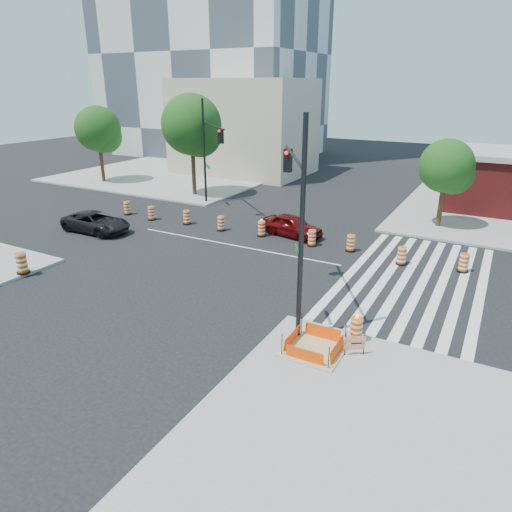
% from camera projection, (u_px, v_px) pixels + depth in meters
% --- Properties ---
extents(ground, '(120.00, 120.00, 0.00)m').
position_uv_depth(ground, '(234.00, 245.00, 28.55)').
color(ground, black).
rests_on(ground, ground).
extents(sidewalk_nw, '(22.00, 22.00, 0.15)m').
position_uv_depth(sidewalk_nw, '(181.00, 173.00, 51.37)').
color(sidewalk_nw, gray).
rests_on(sidewalk_nw, ground).
extents(crosswalk_east, '(6.75, 13.50, 0.01)m').
position_uv_depth(crosswalk_east, '(414.00, 279.00, 23.62)').
color(crosswalk_east, silver).
rests_on(crosswalk_east, ground).
extents(lane_centerline, '(14.00, 0.12, 0.01)m').
position_uv_depth(lane_centerline, '(234.00, 245.00, 28.54)').
color(lane_centerline, silver).
rests_on(lane_centerline, ground).
extents(excavation_pit, '(2.20, 2.20, 0.90)m').
position_uv_depth(excavation_pit, '(314.00, 348.00, 17.04)').
color(excavation_pit, tan).
rests_on(excavation_pit, ground).
extents(beige_midrise, '(14.00, 10.00, 10.00)m').
position_uv_depth(beige_midrise, '(244.00, 127.00, 50.20)').
color(beige_midrise, '#C3AF94').
rests_on(beige_midrise, ground).
extents(red_coupe, '(4.44, 2.50, 1.42)m').
position_uv_depth(red_coupe, '(292.00, 226.00, 30.06)').
color(red_coupe, '#4F0608').
rests_on(red_coupe, ground).
extents(dark_suv, '(4.95, 2.30, 1.37)m').
position_uv_depth(dark_suv, '(96.00, 222.00, 30.93)').
color(dark_suv, black).
rests_on(dark_suv, ground).
extents(signal_pole_se, '(3.40, 5.58, 8.46)m').
position_uv_depth(signal_pole_se, '(296.00, 201.00, 17.91)').
color(signal_pole_se, black).
rests_on(signal_pole_se, ground).
extents(signal_pole_nw, '(4.76, 4.27, 8.27)m').
position_uv_depth(signal_pole_nw, '(209.00, 144.00, 35.40)').
color(signal_pole_nw, black).
rests_on(signal_pole_nw, ground).
extents(pit_drum, '(0.58, 0.58, 1.14)m').
position_uv_depth(pit_drum, '(356.00, 330.00, 17.51)').
color(pit_drum, black).
rests_on(pit_drum, ground).
extents(sw_corner_drum, '(0.66, 0.66, 1.13)m').
position_uv_depth(sw_corner_drum, '(22.00, 264.00, 23.78)').
color(sw_corner_drum, black).
rests_on(sw_corner_drum, ground).
extents(barricade, '(0.68, 0.45, 0.92)m').
position_uv_depth(barricade, '(355.00, 343.00, 16.58)').
color(barricade, '#E04A04').
rests_on(barricade, ground).
extents(tree_north_a, '(4.43, 4.43, 7.53)m').
position_uv_depth(tree_north_a, '(99.00, 132.00, 44.84)').
color(tree_north_a, '#382314').
rests_on(tree_north_a, ground).
extents(tree_north_b, '(5.17, 5.17, 8.79)m').
position_uv_depth(tree_north_b, '(192.00, 128.00, 39.00)').
color(tree_north_b, '#382314').
rests_on(tree_north_b, ground).
extents(tree_north_c, '(3.65, 3.60, 6.12)m').
position_uv_depth(tree_north_c, '(447.00, 169.00, 30.61)').
color(tree_north_c, '#382314').
rests_on(tree_north_c, ground).
extents(median_drum_0, '(0.60, 0.60, 1.02)m').
position_uv_depth(median_drum_0, '(127.00, 209.00, 35.08)').
color(median_drum_0, black).
rests_on(median_drum_0, ground).
extents(median_drum_1, '(0.60, 0.60, 1.02)m').
position_uv_depth(median_drum_1, '(151.00, 214.00, 33.70)').
color(median_drum_1, black).
rests_on(median_drum_1, ground).
extents(median_drum_2, '(0.60, 0.60, 1.02)m').
position_uv_depth(median_drum_2, '(187.00, 218.00, 32.69)').
color(median_drum_2, black).
rests_on(median_drum_2, ground).
extents(median_drum_3, '(0.60, 0.60, 1.02)m').
position_uv_depth(median_drum_3, '(221.00, 224.00, 31.25)').
color(median_drum_3, black).
rests_on(median_drum_3, ground).
extents(median_drum_4, '(0.60, 0.60, 1.18)m').
position_uv_depth(median_drum_4, '(262.00, 229.00, 30.09)').
color(median_drum_4, black).
rests_on(median_drum_4, ground).
extents(median_drum_5, '(0.60, 0.60, 1.02)m').
position_uv_depth(median_drum_5, '(312.00, 239.00, 28.29)').
color(median_drum_5, black).
rests_on(median_drum_5, ground).
extents(median_drum_6, '(0.60, 0.60, 1.02)m').
position_uv_depth(median_drum_6, '(351.00, 244.00, 27.40)').
color(median_drum_6, black).
rests_on(median_drum_6, ground).
extents(median_drum_7, '(0.60, 0.60, 1.02)m').
position_uv_depth(median_drum_7, '(402.00, 256.00, 25.37)').
color(median_drum_7, black).
rests_on(median_drum_7, ground).
extents(median_drum_8, '(0.60, 0.60, 1.02)m').
position_uv_depth(median_drum_8, '(464.00, 264.00, 24.36)').
color(median_drum_8, black).
rests_on(median_drum_8, ground).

